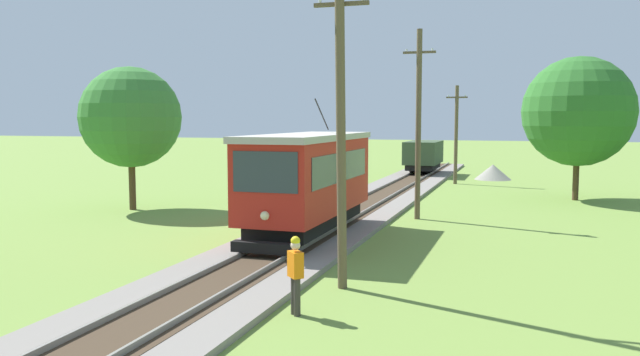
{
  "coord_description": "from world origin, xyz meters",
  "views": [
    {
      "loc": [
        7.42,
        0.19,
        4.37
      ],
      "look_at": [
        0.02,
        23.09,
        2.12
      ],
      "focal_mm": 35.67,
      "sensor_mm": 36.0,
      "label": 1
    }
  ],
  "objects_px": {
    "freight_car": "(423,155)",
    "utility_pole_near_tram": "(341,126)",
    "red_tram": "(308,179)",
    "tree_left_near": "(130,117)",
    "track_worker": "(296,272)",
    "tree_left_far": "(578,112)",
    "utility_pole_far": "(456,133)",
    "gravel_pile": "(493,172)",
    "utility_pole_mid": "(418,123)"
  },
  "relations": [
    {
      "from": "freight_car",
      "to": "utility_pole_near_tram",
      "type": "height_order",
      "value": "utility_pole_near_tram"
    },
    {
      "from": "red_tram",
      "to": "tree_left_near",
      "type": "distance_m",
      "value": 11.64
    },
    {
      "from": "track_worker",
      "to": "tree_left_far",
      "type": "height_order",
      "value": "tree_left_far"
    },
    {
      "from": "freight_car",
      "to": "tree_left_near",
      "type": "xyz_separation_m",
      "value": [
        -10.49,
        -22.83,
        2.87
      ]
    },
    {
      "from": "tree_left_far",
      "to": "tree_left_near",
      "type": "bearing_deg",
      "value": -153.26
    },
    {
      "from": "tree_left_near",
      "to": "freight_car",
      "type": "bearing_deg",
      "value": 65.32
    },
    {
      "from": "utility_pole_far",
      "to": "tree_left_near",
      "type": "distance_m",
      "value": 21.85
    },
    {
      "from": "gravel_pile",
      "to": "tree_left_near",
      "type": "relative_size",
      "value": 0.38
    },
    {
      "from": "tree_left_near",
      "to": "utility_pole_mid",
      "type": "bearing_deg",
      "value": 5.57
    },
    {
      "from": "red_tram",
      "to": "utility_pole_near_tram",
      "type": "relative_size",
      "value": 1.05
    },
    {
      "from": "freight_car",
      "to": "gravel_pile",
      "type": "bearing_deg",
      "value": -19.62
    },
    {
      "from": "tree_left_near",
      "to": "tree_left_far",
      "type": "height_order",
      "value": "tree_left_far"
    },
    {
      "from": "tree_left_near",
      "to": "tree_left_far",
      "type": "relative_size",
      "value": 0.89
    },
    {
      "from": "track_worker",
      "to": "tree_left_far",
      "type": "xyz_separation_m",
      "value": [
        7.42,
        23.46,
        3.75
      ]
    },
    {
      "from": "utility_pole_far",
      "to": "tree_left_far",
      "type": "relative_size",
      "value": 0.86
    },
    {
      "from": "utility_pole_far",
      "to": "track_worker",
      "type": "distance_m",
      "value": 30.33
    },
    {
      "from": "red_tram",
      "to": "tree_left_near",
      "type": "xyz_separation_m",
      "value": [
        -10.5,
        4.52,
        2.23
      ]
    },
    {
      "from": "tree_left_near",
      "to": "tree_left_far",
      "type": "bearing_deg",
      "value": 26.74
    },
    {
      "from": "red_tram",
      "to": "tree_left_far",
      "type": "height_order",
      "value": "tree_left_far"
    },
    {
      "from": "utility_pole_near_tram",
      "to": "utility_pole_far",
      "type": "distance_m",
      "value": 27.93
    },
    {
      "from": "utility_pole_mid",
      "to": "track_worker",
      "type": "distance_m",
      "value": 14.77
    },
    {
      "from": "utility_pole_mid",
      "to": "utility_pole_far",
      "type": "distance_m",
      "value": 15.83
    },
    {
      "from": "tree_left_far",
      "to": "track_worker",
      "type": "bearing_deg",
      "value": -107.55
    },
    {
      "from": "utility_pole_far",
      "to": "track_worker",
      "type": "relative_size",
      "value": 3.68
    },
    {
      "from": "utility_pole_near_tram",
      "to": "utility_pole_far",
      "type": "xyz_separation_m",
      "value": [
        -0.0,
        27.92,
        -0.8
      ]
    },
    {
      "from": "red_tram",
      "to": "tree_left_near",
      "type": "relative_size",
      "value": 1.25
    },
    {
      "from": "utility_pole_near_tram",
      "to": "utility_pole_far",
      "type": "bearing_deg",
      "value": 90.0
    },
    {
      "from": "freight_car",
      "to": "utility_pole_near_tram",
      "type": "bearing_deg",
      "value": -84.86
    },
    {
      "from": "freight_car",
      "to": "utility_pole_mid",
      "type": "relative_size",
      "value": 0.64
    },
    {
      "from": "utility_pole_near_tram",
      "to": "tree_left_near",
      "type": "relative_size",
      "value": 1.19
    },
    {
      "from": "gravel_pile",
      "to": "utility_pole_mid",
      "type": "bearing_deg",
      "value": -96.57
    },
    {
      "from": "gravel_pile",
      "to": "tree_left_near",
      "type": "height_order",
      "value": "tree_left_near"
    },
    {
      "from": "red_tram",
      "to": "track_worker",
      "type": "distance_m",
      "value": 9.06
    },
    {
      "from": "gravel_pile",
      "to": "utility_pole_near_tram",
      "type": "bearing_deg",
      "value": -94.07
    },
    {
      "from": "utility_pole_far",
      "to": "utility_pole_near_tram",
      "type": "bearing_deg",
      "value": -90.0
    },
    {
      "from": "utility_pole_mid",
      "to": "freight_car",
      "type": "bearing_deg",
      "value": 98.0
    },
    {
      "from": "track_worker",
      "to": "utility_pole_near_tram",
      "type": "bearing_deg",
      "value": 35.98
    },
    {
      "from": "utility_pole_far",
      "to": "utility_pole_mid",
      "type": "bearing_deg",
      "value": -90.0
    },
    {
      "from": "track_worker",
      "to": "tree_left_near",
      "type": "height_order",
      "value": "tree_left_near"
    },
    {
      "from": "utility_pole_near_tram",
      "to": "gravel_pile",
      "type": "relative_size",
      "value": 3.13
    },
    {
      "from": "utility_pole_near_tram",
      "to": "utility_pole_mid",
      "type": "bearing_deg",
      "value": 90.0
    },
    {
      "from": "utility_pole_near_tram",
      "to": "tree_left_near",
      "type": "height_order",
      "value": "utility_pole_near_tram"
    },
    {
      "from": "red_tram",
      "to": "tree_left_near",
      "type": "height_order",
      "value": "tree_left_near"
    },
    {
      "from": "tree_left_far",
      "to": "red_tram",
      "type": "bearing_deg",
      "value": -124.08
    },
    {
      "from": "red_tram",
      "to": "track_worker",
      "type": "xyz_separation_m",
      "value": [
        2.65,
        -8.58,
        -1.21
      ]
    },
    {
      "from": "utility_pole_far",
      "to": "track_worker",
      "type": "bearing_deg",
      "value": -90.71
    },
    {
      "from": "track_worker",
      "to": "utility_pole_far",
      "type": "bearing_deg",
      "value": 44.47
    },
    {
      "from": "gravel_pile",
      "to": "tree_left_far",
      "type": "bearing_deg",
      "value": -65.68
    },
    {
      "from": "utility_pole_mid",
      "to": "utility_pole_far",
      "type": "bearing_deg",
      "value": 90.0
    },
    {
      "from": "red_tram",
      "to": "gravel_pile",
      "type": "distance_m",
      "value": 26.06
    }
  ]
}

